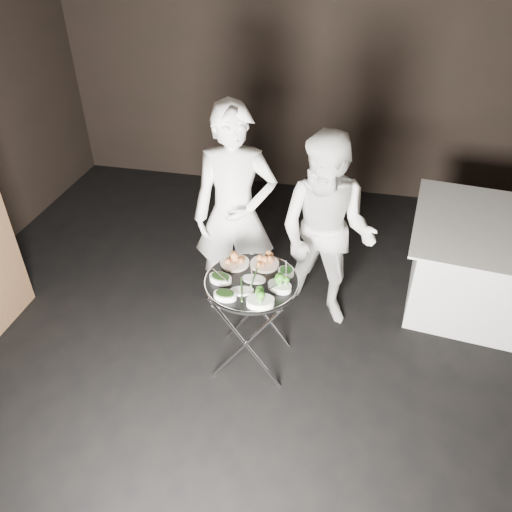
% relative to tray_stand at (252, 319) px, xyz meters
% --- Properties ---
extents(floor, '(6.00, 7.00, 0.05)m').
position_rel_tray_stand_xyz_m(floor, '(-0.02, -0.36, -0.48)').
color(floor, black).
rests_on(floor, ground).
extents(wall_back, '(6.00, 0.05, 3.00)m').
position_rel_tray_stand_xyz_m(wall_back, '(-0.02, 3.17, 1.04)').
color(wall_back, black).
rests_on(wall_back, floor).
extents(tray_stand, '(0.56, 0.47, 0.82)m').
position_rel_tray_stand_xyz_m(tray_stand, '(0.00, 0.00, 0.00)').
color(tray_stand, silver).
rests_on(tray_stand, floor).
extents(serving_tray, '(0.70, 0.70, 0.04)m').
position_rel_tray_stand_xyz_m(serving_tray, '(0.00, 0.00, 0.36)').
color(serving_tray, black).
rests_on(serving_tray, tray_stand).
extents(potato_plate_a, '(0.24, 0.24, 0.08)m').
position_rel_tray_stand_xyz_m(potato_plate_a, '(-0.17, 0.17, 0.41)').
color(potato_plate_a, beige).
rests_on(potato_plate_a, serving_tray).
extents(potato_plate_b, '(0.22, 0.22, 0.08)m').
position_rel_tray_stand_xyz_m(potato_plate_b, '(0.05, 0.21, 0.41)').
color(potato_plate_b, beige).
rests_on(potato_plate_b, serving_tray).
extents(greens_bowl, '(0.12, 0.12, 0.07)m').
position_rel_tray_stand_xyz_m(greens_bowl, '(0.23, 0.12, 0.41)').
color(greens_bowl, white).
rests_on(greens_bowl, serving_tray).
extents(asparagus_plate_a, '(0.18, 0.10, 0.04)m').
position_rel_tray_stand_xyz_m(asparagus_plate_a, '(0.01, 0.01, 0.39)').
color(asparagus_plate_a, white).
rests_on(asparagus_plate_a, serving_tray).
extents(asparagus_plate_b, '(0.19, 0.14, 0.04)m').
position_rel_tray_stand_xyz_m(asparagus_plate_b, '(-0.04, -0.14, 0.39)').
color(asparagus_plate_b, white).
rests_on(asparagus_plate_b, serving_tray).
extents(spinach_bowl_a, '(0.19, 0.14, 0.07)m').
position_rel_tray_stand_xyz_m(spinach_bowl_a, '(-0.22, -0.06, 0.41)').
color(spinach_bowl_a, white).
rests_on(spinach_bowl_a, serving_tray).
extents(spinach_bowl_b, '(0.16, 0.11, 0.07)m').
position_rel_tray_stand_xyz_m(spinach_bowl_b, '(-0.14, -0.23, 0.40)').
color(spinach_bowl_b, white).
rests_on(spinach_bowl_b, serving_tray).
extents(broccoli_bowl_a, '(0.20, 0.17, 0.07)m').
position_rel_tray_stand_xyz_m(broccoli_bowl_a, '(0.21, -0.05, 0.41)').
color(broccoli_bowl_a, white).
rests_on(broccoli_bowl_a, serving_tray).
extents(broccoli_bowl_b, '(0.22, 0.18, 0.08)m').
position_rel_tray_stand_xyz_m(broccoli_bowl_b, '(0.12, -0.24, 0.41)').
color(broccoli_bowl_b, white).
rests_on(broccoli_bowl_b, serving_tray).
extents(serving_utensils, '(0.59, 0.43, 0.01)m').
position_rel_tray_stand_xyz_m(serving_utensils, '(0.02, 0.07, 0.43)').
color(serving_utensils, silver).
rests_on(serving_utensils, serving_tray).
extents(waiter_left, '(0.77, 0.58, 1.90)m').
position_rel_tray_stand_xyz_m(waiter_left, '(-0.30, 0.69, 0.49)').
color(waiter_left, white).
rests_on(waiter_left, floor).
extents(waiter_right, '(0.97, 0.84, 1.72)m').
position_rel_tray_stand_xyz_m(waiter_right, '(0.47, 0.69, 0.40)').
color(waiter_right, white).
rests_on(waiter_right, floor).
extents(dining_table, '(1.42, 1.42, 0.81)m').
position_rel_tray_stand_xyz_m(dining_table, '(1.91, 1.21, -0.05)').
color(dining_table, silver).
rests_on(dining_table, floor).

